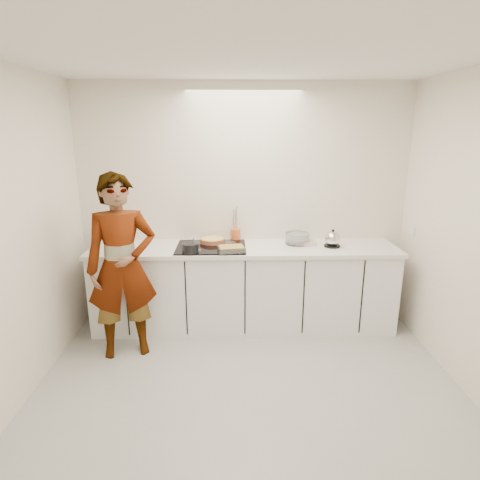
{
  "coord_description": "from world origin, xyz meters",
  "views": [
    {
      "loc": [
        -0.13,
        -2.78,
        2.12
      ],
      "look_at": [
        -0.05,
        1.05,
        1.05
      ],
      "focal_mm": 30.0,
      "sensor_mm": 36.0,
      "label": 1
    }
  ],
  "objects_px": {
    "utensil_crock": "(236,235)",
    "mixing_bowl": "(297,239)",
    "baking_dish": "(231,248)",
    "hob": "(211,247)",
    "kettle": "(332,239)",
    "saucepan": "(190,248)",
    "tart_dish": "(213,240)",
    "cook": "(122,267)"
  },
  "relations": [
    {
      "from": "tart_dish",
      "to": "cook",
      "type": "distance_m",
      "value": 1.05
    },
    {
      "from": "saucepan",
      "to": "mixing_bowl",
      "type": "relative_size",
      "value": 0.62
    },
    {
      "from": "hob",
      "to": "cook",
      "type": "xyz_separation_m",
      "value": [
        -0.8,
        -0.5,
        -0.04
      ]
    },
    {
      "from": "kettle",
      "to": "utensil_crock",
      "type": "distance_m",
      "value": 1.06
    },
    {
      "from": "hob",
      "to": "utensil_crock",
      "type": "bearing_deg",
      "value": 47.88
    },
    {
      "from": "saucepan",
      "to": "mixing_bowl",
      "type": "bearing_deg",
      "value": 16.31
    },
    {
      "from": "utensil_crock",
      "to": "tart_dish",
      "type": "bearing_deg",
      "value": -153.16
    },
    {
      "from": "cook",
      "to": "baking_dish",
      "type": "bearing_deg",
      "value": 2.46
    },
    {
      "from": "cook",
      "to": "utensil_crock",
      "type": "bearing_deg",
      "value": 21.33
    },
    {
      "from": "baking_dish",
      "to": "utensil_crock",
      "type": "relative_size",
      "value": 2.24
    },
    {
      "from": "baking_dish",
      "to": "utensil_crock",
      "type": "distance_m",
      "value": 0.47
    },
    {
      "from": "saucepan",
      "to": "baking_dish",
      "type": "relative_size",
      "value": 0.69
    },
    {
      "from": "hob",
      "to": "utensil_crock",
      "type": "distance_m",
      "value": 0.39
    },
    {
      "from": "cook",
      "to": "hob",
      "type": "bearing_deg",
      "value": 16.69
    },
    {
      "from": "kettle",
      "to": "utensil_crock",
      "type": "relative_size",
      "value": 1.6
    },
    {
      "from": "utensil_crock",
      "to": "baking_dish",
      "type": "bearing_deg",
      "value": -95.81
    },
    {
      "from": "utensil_crock",
      "to": "saucepan",
      "type": "bearing_deg",
      "value": -132.92
    },
    {
      "from": "hob",
      "to": "kettle",
      "type": "height_order",
      "value": "kettle"
    },
    {
      "from": "baking_dish",
      "to": "kettle",
      "type": "height_order",
      "value": "kettle"
    },
    {
      "from": "hob",
      "to": "saucepan",
      "type": "distance_m",
      "value": 0.29
    },
    {
      "from": "utensil_crock",
      "to": "mixing_bowl",
      "type": "bearing_deg",
      "value": -13.57
    },
    {
      "from": "mixing_bowl",
      "to": "kettle",
      "type": "distance_m",
      "value": 0.37
    },
    {
      "from": "mixing_bowl",
      "to": "utensil_crock",
      "type": "relative_size",
      "value": 2.5
    },
    {
      "from": "baking_dish",
      "to": "hob",
      "type": "bearing_deg",
      "value": 140.31
    },
    {
      "from": "baking_dish",
      "to": "mixing_bowl",
      "type": "distance_m",
      "value": 0.78
    },
    {
      "from": "hob",
      "to": "utensil_crock",
      "type": "relative_size",
      "value": 5.51
    },
    {
      "from": "saucepan",
      "to": "baking_dish",
      "type": "xyz_separation_m",
      "value": [
        0.41,
        0.03,
        -0.02
      ]
    },
    {
      "from": "tart_dish",
      "to": "utensil_crock",
      "type": "bearing_deg",
      "value": 26.84
    },
    {
      "from": "hob",
      "to": "mixing_bowl",
      "type": "xyz_separation_m",
      "value": [
        0.93,
        0.13,
        0.05
      ]
    },
    {
      "from": "tart_dish",
      "to": "mixing_bowl",
      "type": "relative_size",
      "value": 1.0
    },
    {
      "from": "saucepan",
      "to": "mixing_bowl",
      "type": "distance_m",
      "value": 1.17
    },
    {
      "from": "mixing_bowl",
      "to": "cook",
      "type": "height_order",
      "value": "cook"
    },
    {
      "from": "mixing_bowl",
      "to": "utensil_crock",
      "type": "distance_m",
      "value": 0.69
    },
    {
      "from": "saucepan",
      "to": "cook",
      "type": "relative_size",
      "value": 0.12
    },
    {
      "from": "cook",
      "to": "saucepan",
      "type": "bearing_deg",
      "value": 10.86
    },
    {
      "from": "baking_dish",
      "to": "mixing_bowl",
      "type": "xyz_separation_m",
      "value": [
        0.72,
        0.3,
        0.01
      ]
    },
    {
      "from": "baking_dish",
      "to": "kettle",
      "type": "xyz_separation_m",
      "value": [
        1.07,
        0.19,
        0.04
      ]
    },
    {
      "from": "tart_dish",
      "to": "kettle",
      "type": "relative_size",
      "value": 1.57
    },
    {
      "from": "saucepan",
      "to": "kettle",
      "type": "xyz_separation_m",
      "value": [
        1.48,
        0.21,
        0.02
      ]
    },
    {
      "from": "cook",
      "to": "tart_dish",
      "type": "bearing_deg",
      "value": 23.92
    },
    {
      "from": "baking_dish",
      "to": "cook",
      "type": "distance_m",
      "value": 1.07
    },
    {
      "from": "hob",
      "to": "tart_dish",
      "type": "xyz_separation_m",
      "value": [
        0.01,
        0.16,
        0.03
      ]
    }
  ]
}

